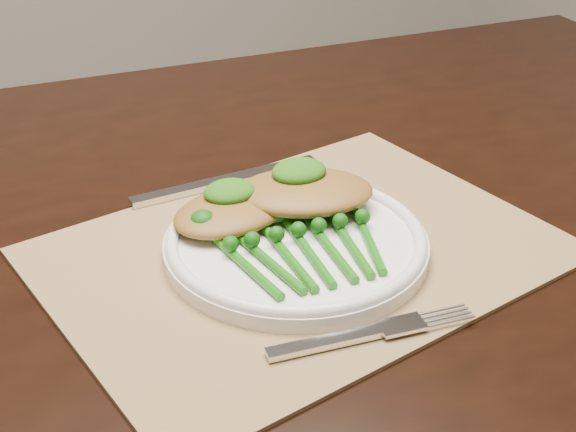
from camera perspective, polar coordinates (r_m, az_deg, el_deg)
name	(u,v)px	position (r m, az deg, el deg)	size (l,w,h in m)	color
placemat	(301,252)	(0.76, 0.94, -2.60)	(0.46, 0.34, 0.00)	olive
dinner_plate	(296,242)	(0.75, 0.57, -1.85)	(0.25, 0.25, 0.02)	white
knife	(209,184)	(0.87, -5.65, 2.26)	(0.22, 0.03, 0.01)	silver
fork	(385,329)	(0.66, 6.93, -8.00)	(0.18, 0.03, 0.01)	silver
chicken_fillet_left	(232,211)	(0.77, -3.98, 0.38)	(0.12, 0.08, 0.02)	olive
chicken_fillet_right	(304,192)	(0.79, 1.15, 1.73)	(0.14, 0.09, 0.03)	olive
pesto_dollop_left	(230,192)	(0.77, -4.18, 1.74)	(0.05, 0.04, 0.02)	#194F0B
pesto_dollop_right	(299,171)	(0.79, 0.79, 3.20)	(0.06, 0.05, 0.02)	#194F0B
broccolini_bundle	(306,248)	(0.73, 1.28, -2.28)	(0.15, 0.17, 0.04)	#16610C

